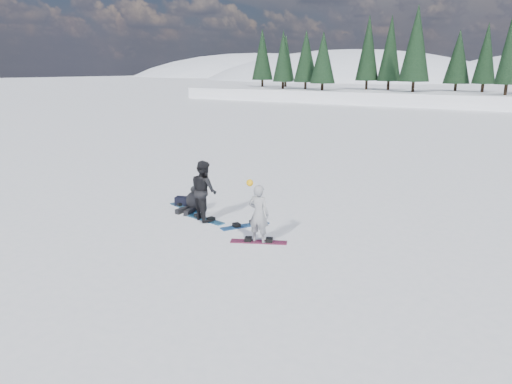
% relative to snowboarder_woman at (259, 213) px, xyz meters
% --- Properties ---
extents(ground, '(420.00, 420.00, 0.00)m').
position_rel_snowboarder_woman_xyz_m(ground, '(0.55, 0.57, -0.80)').
color(ground, white).
rests_on(ground, ground).
extents(snowboarder_woman, '(0.61, 0.44, 1.71)m').
position_rel_snowboarder_woman_xyz_m(snowboarder_woman, '(0.00, 0.00, 0.00)').
color(snowboarder_woman, '#97989C').
rests_on(snowboarder_woman, ground).
extents(snowboarder_man, '(1.10, 1.00, 1.83)m').
position_rel_snowboarder_woman_xyz_m(snowboarder_man, '(-2.48, 0.80, 0.12)').
color(snowboarder_man, black).
rests_on(snowboarder_man, ground).
extents(seated_rider, '(0.64, 0.99, 0.81)m').
position_rel_snowboarder_woman_xyz_m(seated_rider, '(-3.42, 1.38, -0.49)').
color(seated_rider, black).
rests_on(seated_rider, ground).
extents(gear_bag, '(0.53, 0.44, 0.30)m').
position_rel_snowboarder_woman_xyz_m(gear_bag, '(-4.12, 1.64, -0.65)').
color(gear_bag, black).
rests_on(gear_bag, ground).
extents(snowboard_woman, '(1.47, 0.92, 0.03)m').
position_rel_snowboarder_woman_xyz_m(snowboard_woman, '(0.00, 0.00, -0.78)').
color(snowboard_woman, maroon).
rests_on(snowboard_woman, ground).
extents(snowboard_man, '(1.53, 0.51, 0.03)m').
position_rel_snowboarder_woman_xyz_m(snowboard_man, '(-2.48, 0.80, -0.78)').
color(snowboard_man, '#1A6293').
rests_on(snowboard_man, ground).
extents(snowboard_loose_a, '(0.96, 1.45, 0.03)m').
position_rel_snowboarder_woman_xyz_m(snowboard_loose_a, '(-1.09, 0.95, -0.78)').
color(snowboard_loose_a, '#1C569E').
rests_on(snowboard_loose_a, ground).
extents(snowboard_loose_c, '(1.52, 0.70, 0.03)m').
position_rel_snowboarder_woman_xyz_m(snowboard_loose_c, '(-3.85, 1.46, -0.78)').
color(snowboard_loose_c, '#19598A').
rests_on(snowboard_loose_c, ground).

